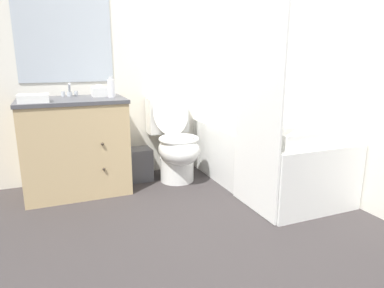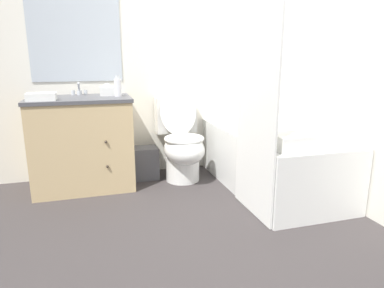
{
  "view_description": "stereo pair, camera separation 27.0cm",
  "coord_description": "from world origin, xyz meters",
  "px_view_note": "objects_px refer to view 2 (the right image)",
  "views": [
    {
      "loc": [
        -0.95,
        -1.67,
        1.15
      ],
      "look_at": [
        0.05,
        0.75,
        0.49
      ],
      "focal_mm": 32.0,
      "sensor_mm": 36.0,
      "label": 1
    },
    {
      "loc": [
        -0.7,
        -1.76,
        1.15
      ],
      "look_at": [
        0.05,
        0.75,
        0.49
      ],
      "focal_mm": 32.0,
      "sensor_mm": 36.0,
      "label": 2
    }
  ],
  "objects_px": {
    "tissue_box": "(107,91)",
    "toilet": "(182,143)",
    "bathtub": "(270,159)",
    "hand_towel_folded": "(41,97)",
    "vanity_cabinet": "(83,142)",
    "bath_towel_folded": "(294,142)",
    "soap_dispenser": "(118,87)",
    "sink_faucet": "(79,91)",
    "wastebasket": "(145,163)"
  },
  "relations": [
    {
      "from": "bath_towel_folded",
      "to": "soap_dispenser",
      "type": "bearing_deg",
      "value": 136.6
    },
    {
      "from": "toilet",
      "to": "hand_towel_folded",
      "type": "bearing_deg",
      "value": -175.32
    },
    {
      "from": "sink_faucet",
      "to": "soap_dispenser",
      "type": "relative_size",
      "value": 0.77
    },
    {
      "from": "tissue_box",
      "to": "toilet",
      "type": "bearing_deg",
      "value": -12.3
    },
    {
      "from": "soap_dispenser",
      "to": "bathtub",
      "type": "bearing_deg",
      "value": -19.88
    },
    {
      "from": "wastebasket",
      "to": "toilet",
      "type": "bearing_deg",
      "value": -19.73
    },
    {
      "from": "sink_faucet",
      "to": "toilet",
      "type": "height_order",
      "value": "sink_faucet"
    },
    {
      "from": "wastebasket",
      "to": "tissue_box",
      "type": "relative_size",
      "value": 2.09
    },
    {
      "from": "sink_faucet",
      "to": "bathtub",
      "type": "bearing_deg",
      "value": -22.88
    },
    {
      "from": "vanity_cabinet",
      "to": "wastebasket",
      "type": "relative_size",
      "value": 2.79
    },
    {
      "from": "vanity_cabinet",
      "to": "sink_faucet",
      "type": "relative_size",
      "value": 6.13
    },
    {
      "from": "hand_towel_folded",
      "to": "toilet",
      "type": "bearing_deg",
      "value": 4.68
    },
    {
      "from": "sink_faucet",
      "to": "wastebasket",
      "type": "xyz_separation_m",
      "value": [
        0.56,
        -0.13,
        -0.7
      ]
    },
    {
      "from": "hand_towel_folded",
      "to": "bath_towel_folded",
      "type": "xyz_separation_m",
      "value": [
        1.74,
        -0.94,
        -0.28
      ]
    },
    {
      "from": "toilet",
      "to": "hand_towel_folded",
      "type": "relative_size",
      "value": 3.9
    },
    {
      "from": "tissue_box",
      "to": "hand_towel_folded",
      "type": "relative_size",
      "value": 0.67
    },
    {
      "from": "bathtub",
      "to": "hand_towel_folded",
      "type": "distance_m",
      "value": 2.02
    },
    {
      "from": "wastebasket",
      "to": "hand_towel_folded",
      "type": "distance_m",
      "value": 1.12
    },
    {
      "from": "soap_dispenser",
      "to": "bath_towel_folded",
      "type": "bearing_deg",
      "value": -43.4
    },
    {
      "from": "sink_faucet",
      "to": "bathtub",
      "type": "xyz_separation_m",
      "value": [
        1.62,
        -0.68,
        -0.59
      ]
    },
    {
      "from": "bathtub",
      "to": "soap_dispenser",
      "type": "height_order",
      "value": "soap_dispenser"
    },
    {
      "from": "hand_towel_folded",
      "to": "bath_towel_folded",
      "type": "relative_size",
      "value": 0.7
    },
    {
      "from": "vanity_cabinet",
      "to": "wastebasket",
      "type": "xyz_separation_m",
      "value": [
        0.56,
        0.06,
        -0.27
      ]
    },
    {
      "from": "bathtub",
      "to": "hand_towel_folded",
      "type": "height_order",
      "value": "hand_towel_folded"
    },
    {
      "from": "sink_faucet",
      "to": "hand_towel_folded",
      "type": "relative_size",
      "value": 0.64
    },
    {
      "from": "sink_faucet",
      "to": "soap_dispenser",
      "type": "xyz_separation_m",
      "value": [
        0.33,
        -0.22,
        0.05
      ]
    },
    {
      "from": "toilet",
      "to": "tissue_box",
      "type": "xyz_separation_m",
      "value": [
        -0.66,
        0.14,
        0.51
      ]
    },
    {
      "from": "vanity_cabinet",
      "to": "bath_towel_folded",
      "type": "relative_size",
      "value": 2.73
    },
    {
      "from": "toilet",
      "to": "bath_towel_folded",
      "type": "bearing_deg",
      "value": -61.7
    },
    {
      "from": "tissue_box",
      "to": "bath_towel_folded",
      "type": "bearing_deg",
      "value": -44.07
    },
    {
      "from": "hand_towel_folded",
      "to": "wastebasket",
      "type": "bearing_deg",
      "value": 14.47
    },
    {
      "from": "toilet",
      "to": "bathtub",
      "type": "xyz_separation_m",
      "value": [
        0.71,
        -0.43,
        -0.09
      ]
    },
    {
      "from": "toilet",
      "to": "soap_dispenser",
      "type": "relative_size",
      "value": 4.71
    },
    {
      "from": "tissue_box",
      "to": "wastebasket",
      "type": "bearing_deg",
      "value": -3.95
    },
    {
      "from": "vanity_cabinet",
      "to": "toilet",
      "type": "height_order",
      "value": "toilet"
    },
    {
      "from": "bathtub",
      "to": "wastebasket",
      "type": "xyz_separation_m",
      "value": [
        -1.05,
        0.55,
        -0.11
      ]
    },
    {
      "from": "sink_faucet",
      "to": "tissue_box",
      "type": "height_order",
      "value": "sink_faucet"
    },
    {
      "from": "sink_faucet",
      "to": "wastebasket",
      "type": "distance_m",
      "value": 0.91
    },
    {
      "from": "sink_faucet",
      "to": "bath_towel_folded",
      "type": "relative_size",
      "value": 0.45
    },
    {
      "from": "toilet",
      "to": "tissue_box",
      "type": "relative_size",
      "value": 5.78
    },
    {
      "from": "toilet",
      "to": "hand_towel_folded",
      "type": "height_order",
      "value": "hand_towel_folded"
    },
    {
      "from": "vanity_cabinet",
      "to": "bath_towel_folded",
      "type": "distance_m",
      "value": 1.83
    },
    {
      "from": "bathtub",
      "to": "toilet",
      "type": "bearing_deg",
      "value": 148.84
    },
    {
      "from": "bathtub",
      "to": "tissue_box",
      "type": "relative_size",
      "value": 10.34
    },
    {
      "from": "sink_faucet",
      "to": "wastebasket",
      "type": "bearing_deg",
      "value": -12.88
    },
    {
      "from": "vanity_cabinet",
      "to": "hand_towel_folded",
      "type": "relative_size",
      "value": 3.92
    },
    {
      "from": "sink_faucet",
      "to": "tissue_box",
      "type": "bearing_deg",
      "value": -23.66
    },
    {
      "from": "tissue_box",
      "to": "soap_dispenser",
      "type": "distance_m",
      "value": 0.15
    },
    {
      "from": "wastebasket",
      "to": "bath_towel_folded",
      "type": "xyz_separation_m",
      "value": [
        0.9,
        -1.15,
        0.42
      ]
    },
    {
      "from": "wastebasket",
      "to": "bath_towel_folded",
      "type": "distance_m",
      "value": 1.52
    }
  ]
}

